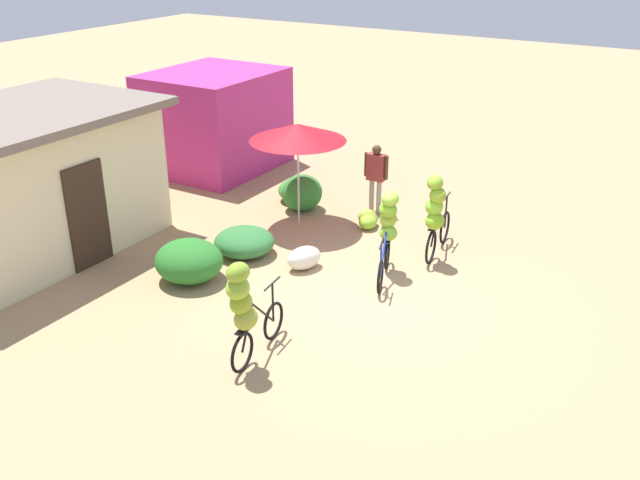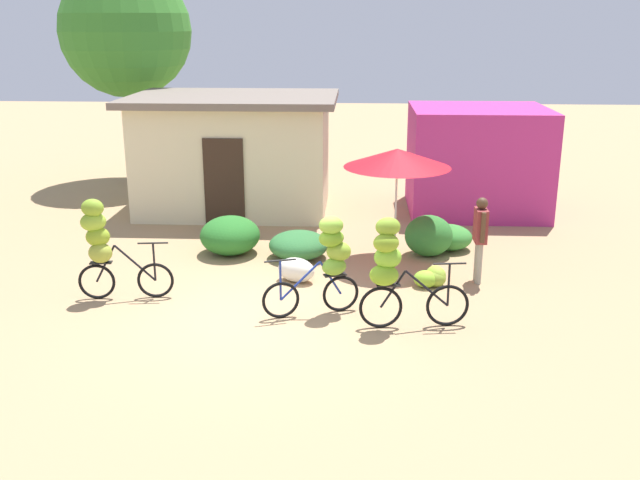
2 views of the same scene
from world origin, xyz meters
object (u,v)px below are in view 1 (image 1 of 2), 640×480
object	(u,v)px
building_low	(28,180)
bicycle_center_loaded	(436,212)
market_umbrella	(298,132)
person_vendor	(376,172)
bicycle_leftmost	(245,305)
shop_pink	(215,120)
bicycle_near_pile	(388,226)
banana_pile_on_ground	(368,220)
produce_sack	(304,258)

from	to	relation	value
building_low	bicycle_center_loaded	size ratio (longest dim) A/B	2.84
market_umbrella	person_vendor	bearing A→B (deg)	-37.90
bicycle_leftmost	person_vendor	distance (m)	6.46
shop_pink	bicycle_near_pile	size ratio (longest dim) A/B	1.99
banana_pile_on_ground	produce_sack	size ratio (longest dim) A/B	0.94
bicycle_leftmost	bicycle_near_pile	distance (m)	3.78
bicycle_leftmost	person_vendor	world-z (taller)	bicycle_leftmost
shop_pink	bicycle_near_pile	distance (m)	7.40
bicycle_near_pile	banana_pile_on_ground	bearing A→B (deg)	36.09
market_umbrella	bicycle_center_loaded	bearing A→B (deg)	-93.46
produce_sack	person_vendor	distance (m)	3.33
produce_sack	person_vendor	xyz separation A→B (m)	(3.24, 0.16, 0.73)
banana_pile_on_ground	person_vendor	size ratio (longest dim) A/B	0.42
building_low	produce_sack	xyz separation A→B (m)	(1.91, -5.12, -1.19)
building_low	banana_pile_on_ground	xyz separation A→B (m)	(4.32, -5.22, -1.25)
produce_sack	bicycle_near_pile	bearing A→B (deg)	-65.54
building_low	bicycle_center_loaded	distance (m)	7.89
shop_pink	market_umbrella	size ratio (longest dim) A/B	1.45
bicycle_near_pile	bicycle_center_loaded	world-z (taller)	bicycle_center_loaded
banana_pile_on_ground	produce_sack	bearing A→B (deg)	177.41
market_umbrella	bicycle_near_pile	size ratio (longest dim) A/B	1.37
bicycle_near_pile	produce_sack	distance (m)	1.70
shop_pink	bicycle_near_pile	xyz separation A→B (m)	(-3.31, -6.61, -0.31)
produce_sack	building_low	bearing A→B (deg)	110.51
person_vendor	produce_sack	bearing A→B (deg)	-177.25
banana_pile_on_ground	produce_sack	distance (m)	2.41
bicycle_near_pile	bicycle_center_loaded	size ratio (longest dim) A/B	0.93
bicycle_center_loaded	produce_sack	size ratio (longest dim) A/B	2.48
building_low	bicycle_center_loaded	world-z (taller)	building_low
building_low	bicycle_near_pile	distance (m)	7.01
market_umbrella	bicycle_leftmost	size ratio (longest dim) A/B	1.28
banana_pile_on_ground	person_vendor	world-z (taller)	person_vendor
market_umbrella	person_vendor	xyz separation A→B (m)	(1.43, -1.11, -1.08)
market_umbrella	bicycle_leftmost	bearing A→B (deg)	-155.51
banana_pile_on_ground	produce_sack	world-z (taller)	produce_sack
banana_pile_on_ground	bicycle_center_loaded	bearing A→B (deg)	-113.45
bicycle_leftmost	bicycle_near_pile	bearing A→B (deg)	-6.46
shop_pink	bicycle_center_loaded	distance (m)	7.52
bicycle_center_loaded	bicycle_near_pile	bearing A→B (deg)	151.51
bicycle_leftmost	banana_pile_on_ground	world-z (taller)	bicycle_leftmost
bicycle_near_pile	person_vendor	bearing A→B (deg)	30.85
shop_pink	banana_pile_on_ground	size ratio (longest dim) A/B	4.87
market_umbrella	bicycle_center_loaded	xyz separation A→B (m)	(-0.19, -3.20, -1.03)
building_low	shop_pink	bearing A→B (deg)	0.92
building_low	person_vendor	distance (m)	7.17
shop_pink	banana_pile_on_ground	world-z (taller)	shop_pink
bicycle_near_pile	produce_sack	xyz separation A→B (m)	(-0.64, 1.40, -0.73)
person_vendor	bicycle_leftmost	bearing A→B (deg)	-169.92
bicycle_near_pile	bicycle_center_loaded	xyz separation A→B (m)	(0.98, -0.53, 0.05)
bicycle_center_loaded	bicycle_leftmost	bearing A→B (deg)	168.58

